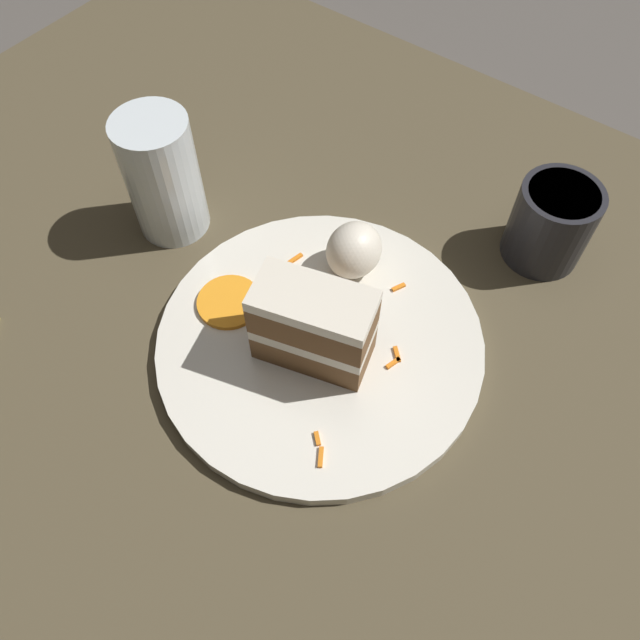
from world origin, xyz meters
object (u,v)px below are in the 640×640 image
object	(u,v)px
drinking_glass	(165,183)
coffee_mug	(552,221)
plate	(320,342)
cream_dollop	(354,250)
cake_slice	(313,326)
orange_garnish	(229,302)

from	to	relation	value
drinking_glass	coffee_mug	size ratio (longest dim) A/B	1.55
drinking_glass	plate	bearing A→B (deg)	81.90
drinking_glass	cream_dollop	bearing A→B (deg)	105.51
cream_dollop	drinking_glass	xyz separation A→B (m)	(0.05, -0.20, 0.02)
cake_slice	coffee_mug	bearing A→B (deg)	139.46
drinking_glass	coffee_mug	distance (m)	0.39
cake_slice	orange_garnish	distance (m)	0.11
cake_slice	drinking_glass	world-z (taller)	drinking_glass
cream_dollop	drinking_glass	distance (m)	0.21
plate	cake_slice	xyz separation A→B (m)	(0.01, 0.00, 0.05)
plate	cream_dollop	bearing A→B (deg)	-164.98
orange_garnish	drinking_glass	distance (m)	0.14
drinking_glass	orange_garnish	bearing A→B (deg)	67.39
orange_garnish	cake_slice	bearing A→B (deg)	93.67
cake_slice	cream_dollop	world-z (taller)	cake_slice
cream_dollop	coffee_mug	bearing A→B (deg)	136.24
cake_slice	drinking_glass	xyz separation A→B (m)	(-0.05, -0.22, -0.00)
drinking_glass	coffee_mug	xyz separation A→B (m)	(-0.20, 0.34, -0.01)
cake_slice	cream_dollop	bearing A→B (deg)	178.90
drinking_glass	coffee_mug	bearing A→B (deg)	120.71
cream_dollop	plate	bearing A→B (deg)	15.02
coffee_mug	plate	bearing A→B (deg)	-26.58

